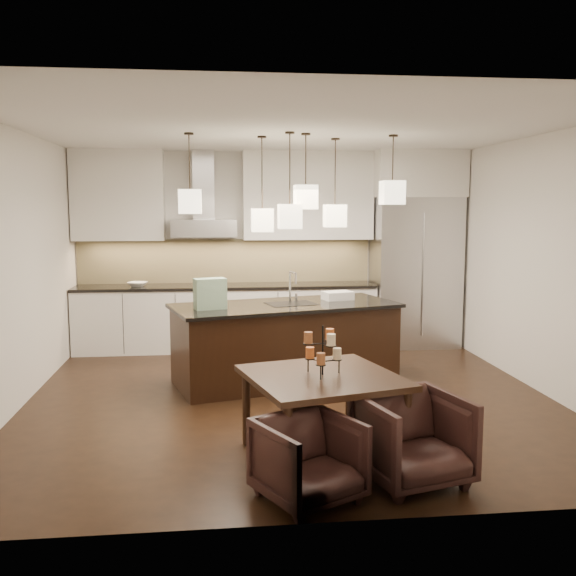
{
  "coord_description": "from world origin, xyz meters",
  "views": [
    {
      "loc": [
        -0.77,
        -6.6,
        2.03
      ],
      "look_at": [
        0.0,
        0.2,
        1.15
      ],
      "focal_mm": 40.0,
      "sensor_mm": 36.0,
      "label": 1
    }
  ],
  "objects": [
    {
      "name": "floor",
      "position": [
        0.0,
        0.0,
        -0.01
      ],
      "size": [
        5.5,
        5.5,
        0.02
      ],
      "primitive_type": "cube",
      "color": "black",
      "rests_on": "ground"
    },
    {
      "name": "ceiling",
      "position": [
        0.0,
        0.0,
        2.81
      ],
      "size": [
        5.5,
        5.5,
        0.02
      ],
      "primitive_type": "cube",
      "color": "white",
      "rests_on": "wall_back"
    },
    {
      "name": "wall_back",
      "position": [
        0.0,
        2.76,
        1.4
      ],
      "size": [
        5.5,
        0.02,
        2.8
      ],
      "primitive_type": "cube",
      "color": "silver",
      "rests_on": "ground"
    },
    {
      "name": "wall_front",
      "position": [
        0.0,
        -2.76,
        1.4
      ],
      "size": [
        5.5,
        0.02,
        2.8
      ],
      "primitive_type": "cube",
      "color": "silver",
      "rests_on": "ground"
    },
    {
      "name": "wall_left",
      "position": [
        -2.76,
        0.0,
        1.4
      ],
      "size": [
        0.02,
        5.5,
        2.8
      ],
      "primitive_type": "cube",
      "color": "silver",
      "rests_on": "ground"
    },
    {
      "name": "wall_right",
      "position": [
        2.76,
        0.0,
        1.4
      ],
      "size": [
        0.02,
        5.5,
        2.8
      ],
      "primitive_type": "cube",
      "color": "silver",
      "rests_on": "ground"
    },
    {
      "name": "refrigerator",
      "position": [
        2.1,
        2.38,
        1.07
      ],
      "size": [
        1.2,
        0.72,
        2.15
      ],
      "primitive_type": "cube",
      "color": "#B7B7BA",
      "rests_on": "floor"
    },
    {
      "name": "fridge_panel",
      "position": [
        2.1,
        2.38,
        2.47
      ],
      "size": [
        1.26,
        0.72,
        0.65
      ],
      "primitive_type": "cube",
      "color": "silver",
      "rests_on": "refrigerator"
    },
    {
      "name": "lower_cabinets",
      "position": [
        -0.62,
        2.43,
        0.44
      ],
      "size": [
        4.21,
        0.62,
        0.88
      ],
      "primitive_type": "cube",
      "color": "silver",
      "rests_on": "floor"
    },
    {
      "name": "countertop",
      "position": [
        -0.62,
        2.43,
        0.9
      ],
      "size": [
        4.21,
        0.66,
        0.04
      ],
      "primitive_type": "cube",
      "color": "black",
      "rests_on": "lower_cabinets"
    },
    {
      "name": "backsplash",
      "position": [
        -0.62,
        2.73,
        1.24
      ],
      "size": [
        4.21,
        0.02,
        0.63
      ],
      "primitive_type": "cube",
      "color": "#C5B781",
      "rests_on": "countertop"
    },
    {
      "name": "upper_cab_left",
      "position": [
        -2.1,
        2.57,
        2.17
      ],
      "size": [
        1.25,
        0.35,
        1.25
      ],
      "primitive_type": "cube",
      "color": "silver",
      "rests_on": "wall_back"
    },
    {
      "name": "upper_cab_right",
      "position": [
        0.55,
        2.57,
        2.17
      ],
      "size": [
        1.85,
        0.35,
        1.25
      ],
      "primitive_type": "cube",
      "color": "silver",
      "rests_on": "wall_back"
    },
    {
      "name": "hood_canopy",
      "position": [
        -0.93,
        2.48,
        1.72
      ],
      "size": [
        0.9,
        0.52,
        0.24
      ],
      "primitive_type": "cube",
      "color": "#B7B7BA",
      "rests_on": "wall_back"
    },
    {
      "name": "hood_chimney",
      "position": [
        -0.93,
        2.59,
        2.32
      ],
      "size": [
        0.3,
        0.28,
        0.96
      ],
      "primitive_type": "cube",
      "color": "#B7B7BA",
      "rests_on": "hood_canopy"
    },
    {
      "name": "fruit_bowl",
      "position": [
        -1.85,
        2.38,
        0.95
      ],
      "size": [
        0.32,
        0.32,
        0.06
      ],
      "primitive_type": "imported",
      "rotation": [
        0.0,
        0.0,
        -0.27
      ],
      "color": "silver",
      "rests_on": "countertop"
    },
    {
      "name": "island_body",
      "position": [
        0.02,
        0.63,
        0.44
      ],
      "size": [
        2.65,
        1.6,
        0.87
      ],
      "primitive_type": "cube",
      "rotation": [
        0.0,
        0.0,
        0.27
      ],
      "color": "black",
      "rests_on": "floor"
    },
    {
      "name": "island_top",
      "position": [
        0.02,
        0.63,
        0.89
      ],
      "size": [
        2.74,
        1.7,
        0.04
      ],
      "primitive_type": "cube",
      "rotation": [
        0.0,
        0.0,
        0.27
      ],
      "color": "black",
      "rests_on": "island_body"
    },
    {
      "name": "faucet",
      "position": [
        0.09,
        0.75,
        1.1
      ],
      "size": [
        0.16,
        0.26,
        0.38
      ],
      "primitive_type": null,
      "rotation": [
        0.0,
        0.0,
        0.27
      ],
      "color": "silver",
      "rests_on": "island_top"
    },
    {
      "name": "tote_bag",
      "position": [
        -0.84,
        0.36,
        1.08
      ],
      "size": [
        0.37,
        0.26,
        0.34
      ],
      "primitive_type": "cube",
      "rotation": [
        0.0,
        0.0,
        0.27
      ],
      "color": "#236B34",
      "rests_on": "island_top"
    },
    {
      "name": "food_container",
      "position": [
        0.68,
        0.89,
        0.96
      ],
      "size": [
        0.39,
        0.32,
        0.1
      ],
      "primitive_type": "cube",
      "rotation": [
        0.0,
        0.0,
        0.27
      ],
      "color": "silver",
      "rests_on": "island_top"
    },
    {
      "name": "dining_table",
      "position": [
        0.07,
        -1.66,
        0.34
      ],
      "size": [
        1.39,
        1.39,
        0.68
      ],
      "primitive_type": null,
      "rotation": [
        0.0,
        0.0,
        0.26
      ],
      "color": "black",
      "rests_on": "floor"
    },
    {
      "name": "candelabra",
      "position": [
        0.07,
        -1.66,
        0.88
      ],
      "size": [
        0.4,
        0.4,
        0.4
      ],
      "primitive_type": null,
      "rotation": [
        0.0,
        0.0,
        0.26
      ],
      "color": "black",
      "rests_on": "dining_table"
    },
    {
      "name": "candle_a",
      "position": [
        0.19,
        -1.62,
        0.85
      ],
      "size": [
        0.08,
        0.08,
        0.09
      ],
      "primitive_type": "cylinder",
      "rotation": [
        0.0,
        0.0,
        0.26
      ],
      "color": "beige",
      "rests_on": "candelabra"
    },
    {
      "name": "candle_b",
      "position": [
        -0.02,
        -1.57,
        0.85
      ],
      "size": [
        0.08,
        0.08,
        0.09
      ],
      "primitive_type": "cylinder",
      "rotation": [
        0.0,
        0.0,
        0.26
      ],
      "color": "orange",
      "rests_on": "candelabra"
    },
    {
      "name": "candle_c",
      "position": [
        0.04,
        -1.78,
        0.85
      ],
      "size": [
        0.08,
        0.08,
        0.09
      ],
      "primitive_type": "cylinder",
      "rotation": [
        0.0,
        0.0,
        0.26
      ],
      "color": "#98552F",
      "rests_on": "candelabra"
    },
    {
      "name": "candle_d",
      "position": [
        0.15,
        -1.55,
        0.99
      ],
      "size": [
        0.08,
        0.08,
        0.09
      ],
      "primitive_type": "cylinder",
      "rotation": [
        0.0,
        0.0,
        0.26
      ],
      "color": "orange",
      "rests_on": "candelabra"
    },
    {
      "name": "candle_e",
      "position": [
        -0.05,
        -1.67,
        0.99
      ],
      "size": [
        0.08,
        0.08,
        0.09
      ],
      "primitive_type": "cylinder",
      "rotation": [
        0.0,
        0.0,
        0.26
      ],
      "color": "#98552F",
      "rests_on": "candelabra"
    },
    {
      "name": "candle_f",
      "position": [
        0.12,
        -1.77,
        0.99
      ],
      "size": [
        0.08,
        0.08,
        0.09
      ],
      "primitive_type": "cylinder",
      "rotation": [
        0.0,
        0.0,
        0.26
      ],
      "color": "beige",
      "rests_on": "candelabra"
    },
    {
      "name": "armchair_left",
      "position": [
        -0.15,
        -2.42,
        0.29
      ],
      "size": [
        0.85,
        0.86,
        0.58
      ],
      "primitive_type": "imported",
      "rotation": [
        0.0,
        0.0,
        0.48
      ],
      "color": "black",
      "rests_on": "floor"
    },
    {
      "name": "armchair_right",
      "position": [
        0.65,
        -2.21,
        0.33
      ],
      "size": [
        0.88,
        0.89,
        0.66
      ],
      "primitive_type": "imported",
      "rotation": [
        0.0,
        0.0,
        0.27
      ],
      "color": "black",
      "rests_on": "floor"
    },
    {
      "name": "pendant_a",
      "position": [
        -1.04,
        0.43,
        2.07
      ],
      "size": [
        0.24,
        0.24,
        0.26
      ],
      "primitive_type": "cube",
      "color": "beige",
      "rests_on": "ceiling"
    },
    {
      "name": "pendant_b",
      "position": [
        -0.24,
        0.67,
        1.87
      ],
      "size": [
        0.24,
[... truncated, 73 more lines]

